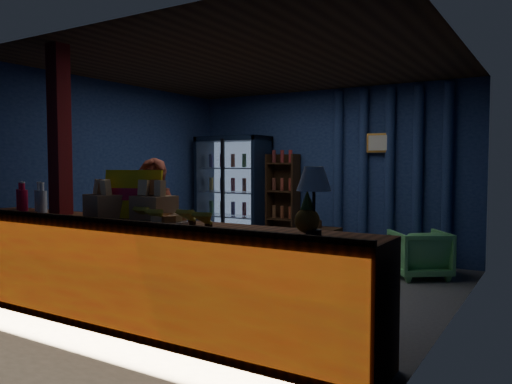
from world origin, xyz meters
TOP-DOWN VIEW (x-y plane):
  - ground at (0.00, 0.00)m, footprint 4.60×4.60m
  - room_walls at (0.00, 0.00)m, footprint 4.60×4.60m
  - counter at (0.00, -1.91)m, footprint 4.40×0.57m
  - support_post at (-1.05, -1.90)m, footprint 0.16×0.16m
  - beverage_cooler at (-1.55, 1.92)m, footprint 1.20×0.62m
  - bottle_shelf at (-0.70, 2.06)m, footprint 0.50×0.28m
  - curtain_folds at (1.00, 2.14)m, footprint 1.74×0.14m
  - framed_picture at (0.85, 2.10)m, footprint 0.36×0.04m
  - shopkeeper at (-0.42, -1.27)m, footprint 0.60×0.45m
  - green_chair at (1.62, 1.39)m, footprint 0.91×0.92m
  - side_table at (0.20, 1.41)m, footprint 0.59×0.43m
  - yellow_sign at (-0.18, -1.80)m, footprint 0.56×0.28m
  - soda_bottles at (-1.61, -1.84)m, footprint 0.57×0.18m
  - snack_box_left at (0.09, -1.81)m, footprint 0.35×0.29m
  - snack_box_centre at (-0.44, -1.90)m, footprint 0.40×0.36m
  - pastry_tray at (0.34, -1.92)m, footprint 0.46×0.46m
  - banana_bunches at (0.45, -1.96)m, footprint 0.94×0.28m
  - table_lamp at (1.67, -1.90)m, footprint 0.24×0.24m
  - pineapple at (1.61, -1.90)m, footprint 0.18×0.18m

SIDE VIEW (x-z plane):
  - ground at x=0.00m, z-range 0.00..0.00m
  - side_table at x=0.20m, z-range -0.05..0.59m
  - green_chair at x=1.62m, z-range 0.00..0.60m
  - counter at x=0.00m, z-range -0.02..0.97m
  - shopkeeper at x=-0.42m, z-range 0.00..1.51m
  - bottle_shelf at x=-0.70m, z-range -0.01..1.59m
  - beverage_cooler at x=-1.55m, z-range -0.02..1.88m
  - pastry_tray at x=0.34m, z-range 0.94..1.01m
  - banana_bunches at x=0.45m, z-range 0.95..1.10m
  - soda_bottles at x=-1.61m, z-range 0.92..1.23m
  - snack_box_centre at x=-0.44m, z-range 0.90..1.25m
  - snack_box_left at x=0.09m, z-range 0.90..1.25m
  - pineapple at x=1.61m, z-range 0.92..1.23m
  - yellow_sign at x=-0.18m, z-range 0.95..1.39m
  - support_post at x=-1.05m, z-range 0.00..2.60m
  - curtain_folds at x=1.00m, z-range 0.05..2.55m
  - table_lamp at x=1.67m, z-range 1.08..1.56m
  - room_walls at x=0.00m, z-range -0.73..3.87m
  - framed_picture at x=0.85m, z-range 1.61..1.89m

